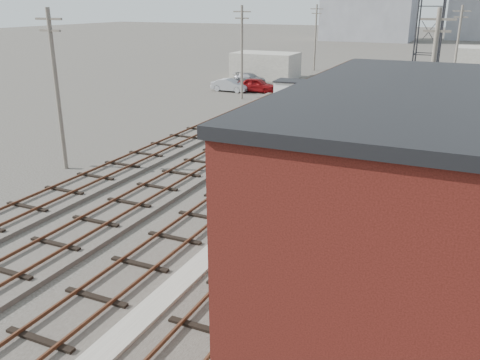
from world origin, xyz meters
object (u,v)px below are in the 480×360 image
Objects in this scene: site_trailer at (307,95)px; car_red at (257,85)px; car_grey at (250,78)px; signal_mast at (231,297)px; car_silver at (230,85)px; switch_stand at (255,177)px.

site_trailer is 9.86m from car_red.
signal_mast is at bearing -146.85° from car_grey.
site_trailer is 11.79m from car_silver.
car_grey is at bearing 29.04° from car_red.
switch_stand is 0.33× the size of car_grey.
car_red is at bearing 113.72° from switch_stand.
signal_mast reaches higher than car_grey.
car_silver is at bearing -165.83° from car_grey.
site_trailer is 1.46× the size of car_silver.
signal_mast is 0.87× the size of car_silver.
signal_mast is at bearing -152.83° from car_silver.
switch_stand is at bearing -158.69° from car_red.
site_trailer reaches higher than car_grey.
switch_stand is 0.30× the size of car_red.
car_grey is (-10.90, 11.92, -0.66)m from site_trailer.
signal_mast is at bearing -68.54° from switch_stand.
switch_stand is 36.91m from car_grey.
car_red is 6.55m from car_grey.
signal_mast reaches higher than car_red.
signal_mast is 0.80× the size of car_red.
switch_stand is at bearing 110.35° from signal_mast.
car_grey is at bearing 128.75° from site_trailer.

